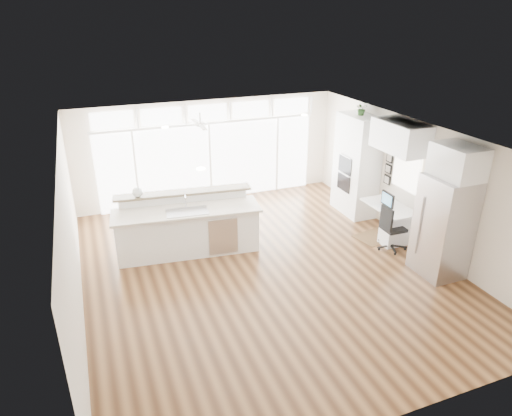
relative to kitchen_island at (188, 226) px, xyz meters
name	(u,v)px	position (x,y,z in m)	size (l,w,h in m)	color
floor	(266,269)	(1.28, -1.25, -0.62)	(7.00, 8.00, 0.02)	#472A16
ceiling	(267,138)	(1.28, -1.25, 2.09)	(7.00, 8.00, 0.02)	silver
wall_back	(209,151)	(1.28, 2.75, 0.74)	(7.00, 0.04, 2.70)	white
wall_front	(399,337)	(1.28, -5.25, 0.74)	(7.00, 0.04, 2.70)	white
wall_left	(71,238)	(-2.22, -1.25, 0.74)	(0.04, 8.00, 2.70)	white
wall_right	(416,184)	(4.78, -1.25, 0.74)	(0.04, 8.00, 2.70)	white
glass_wall	(210,162)	(1.28, 2.69, 0.44)	(5.80, 0.06, 2.08)	white
transom_row	(208,113)	(1.28, 2.69, 1.77)	(5.90, 0.06, 0.40)	white
desk_window	(407,171)	(4.74, -0.95, 0.94)	(0.04, 0.85, 0.85)	white
ceiling_fan	(200,120)	(0.78, 1.55, 1.87)	(1.16, 1.16, 0.32)	white
recessed_lights	(263,137)	(1.28, -1.05, 2.07)	(3.40, 3.00, 0.02)	silver
oven_cabinet	(356,165)	(4.45, 0.55, 0.64)	(0.64, 1.20, 2.50)	white
desk_nook	(388,221)	(4.41, -0.95, -0.23)	(0.72, 1.30, 0.76)	white
upper_cabinets	(400,137)	(4.45, -0.95, 1.74)	(0.64, 1.30, 0.64)	white
refrigerator	(443,227)	(4.39, -2.60, 0.39)	(0.76, 0.90, 2.00)	#B5B5BA
fridge_cabinet	(458,161)	(4.45, -2.60, 1.69)	(0.64, 0.90, 0.60)	white
framed_photos	(388,169)	(4.74, -0.33, 0.79)	(0.06, 0.22, 0.80)	black
kitchen_island	(188,226)	(0.00, 0.00, 0.00)	(3.06, 1.15, 1.22)	white
rug	(376,237)	(4.17, -0.89, -0.60)	(0.90, 0.65, 0.01)	#382211
office_chair	(393,228)	(4.16, -1.47, -0.11)	(0.52, 0.48, 1.00)	black
fishbowl	(137,192)	(-0.90, 0.51, 0.72)	(0.22, 0.22, 0.22)	white
monitor	(388,199)	(4.33, -0.95, 0.33)	(0.07, 0.43, 0.35)	black
keyboard	(380,207)	(4.16, -0.95, 0.16)	(0.11, 0.30, 0.02)	white
potted_plant	(362,110)	(4.45, 0.55, 2.01)	(0.28, 0.31, 0.25)	#325F29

